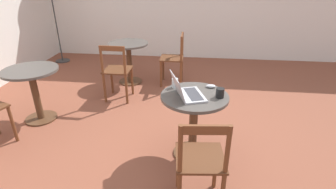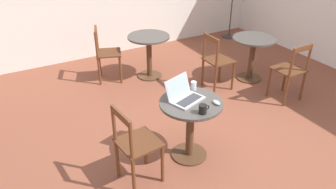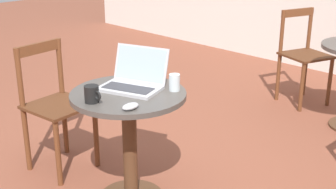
{
  "view_description": "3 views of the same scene",
  "coord_description": "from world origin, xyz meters",
  "px_view_note": "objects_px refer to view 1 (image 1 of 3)",
  "views": [
    {
      "loc": [
        -2.57,
        -0.1,
        1.8
      ],
      "look_at": [
        -0.09,
        0.19,
        0.61
      ],
      "focal_mm": 28.0,
      "sensor_mm": 36.0,
      "label": 1
    },
    {
      "loc": [
        -1.89,
        -2.5,
        2.44
      ],
      "look_at": [
        -0.28,
        0.38,
        0.56
      ],
      "focal_mm": 35.0,
      "sensor_mm": 36.0,
      "label": 2
    },
    {
      "loc": [
        1.64,
        -1.71,
        1.61
      ],
      "look_at": [
        -0.15,
        0.11,
        0.67
      ],
      "focal_mm": 50.0,
      "sensor_mm": 36.0,
      "label": 3
    }
  ],
  "objects_px": {
    "chair_mid_front": "(174,59)",
    "chair_mid_left": "(117,72)",
    "cafe_table_mid": "(129,54)",
    "cafe_table_far": "(33,84)",
    "mouse": "(211,86)",
    "chair_near_left": "(200,163)",
    "mug": "(220,93)",
    "laptop": "(187,92)",
    "cafe_table_near": "(194,113)",
    "drinking_glass": "(175,83)"
  },
  "relations": [
    {
      "from": "chair_mid_front",
      "to": "chair_mid_left",
      "type": "bearing_deg",
      "value": 131.89
    },
    {
      "from": "cafe_table_mid",
      "to": "chair_mid_left",
      "type": "distance_m",
      "value": 0.69
    },
    {
      "from": "cafe_table_far",
      "to": "mouse",
      "type": "relative_size",
      "value": 7.02
    },
    {
      "from": "chair_mid_left",
      "to": "cafe_table_mid",
      "type": "bearing_deg",
      "value": -0.78
    },
    {
      "from": "chair_near_left",
      "to": "mug",
      "type": "distance_m",
      "value": 0.74
    },
    {
      "from": "cafe_table_mid",
      "to": "chair_mid_left",
      "type": "height_order",
      "value": "chair_mid_left"
    },
    {
      "from": "cafe_table_mid",
      "to": "mouse",
      "type": "relative_size",
      "value": 7.02
    },
    {
      "from": "cafe_table_mid",
      "to": "mug",
      "type": "bearing_deg",
      "value": -144.11
    },
    {
      "from": "chair_mid_left",
      "to": "laptop",
      "type": "distance_m",
      "value": 1.67
    },
    {
      "from": "cafe_table_mid",
      "to": "cafe_table_far",
      "type": "height_order",
      "value": "same"
    },
    {
      "from": "chair_mid_front",
      "to": "chair_mid_left",
      "type": "height_order",
      "value": "same"
    },
    {
      "from": "cafe_table_near",
      "to": "chair_mid_left",
      "type": "xyz_separation_m",
      "value": [
        1.21,
        1.16,
        -0.06
      ]
    },
    {
      "from": "chair_mid_front",
      "to": "mouse",
      "type": "xyz_separation_m",
      "value": [
        -1.7,
        -0.54,
        0.27
      ]
    },
    {
      "from": "chair_near_left",
      "to": "mug",
      "type": "relative_size",
      "value": 7.37
    },
    {
      "from": "cafe_table_near",
      "to": "chair_mid_front",
      "type": "xyz_separation_m",
      "value": [
        1.91,
        0.38,
        -0.06
      ]
    },
    {
      "from": "cafe_table_mid",
      "to": "chair_near_left",
      "type": "height_order",
      "value": "chair_near_left"
    },
    {
      "from": "mug",
      "to": "drinking_glass",
      "type": "relative_size",
      "value": 1.21
    },
    {
      "from": "mouse",
      "to": "drinking_glass",
      "type": "distance_m",
      "value": 0.37
    },
    {
      "from": "cafe_table_far",
      "to": "chair_mid_left",
      "type": "bearing_deg",
      "value": -51.16
    },
    {
      "from": "laptop",
      "to": "mug",
      "type": "bearing_deg",
      "value": -86.64
    },
    {
      "from": "mouse",
      "to": "chair_mid_front",
      "type": "bearing_deg",
      "value": 17.47
    },
    {
      "from": "cafe_table_near",
      "to": "chair_near_left",
      "type": "distance_m",
      "value": 0.68
    },
    {
      "from": "cafe_table_near",
      "to": "cafe_table_mid",
      "type": "distance_m",
      "value": 2.21
    },
    {
      "from": "cafe_table_far",
      "to": "laptop",
      "type": "height_order",
      "value": "laptop"
    },
    {
      "from": "laptop",
      "to": "mouse",
      "type": "height_order",
      "value": "laptop"
    },
    {
      "from": "mouse",
      "to": "drinking_glass",
      "type": "height_order",
      "value": "drinking_glass"
    },
    {
      "from": "cafe_table_mid",
      "to": "chair_mid_front",
      "type": "height_order",
      "value": "chair_mid_front"
    },
    {
      "from": "mouse",
      "to": "cafe_table_far",
      "type": "bearing_deg",
      "value": 82.07
    },
    {
      "from": "laptop",
      "to": "mug",
      "type": "xyz_separation_m",
      "value": [
        0.02,
        -0.31,
        0.0
      ]
    },
    {
      "from": "chair_mid_front",
      "to": "drinking_glass",
      "type": "xyz_separation_m",
      "value": [
        -1.74,
        -0.17,
        0.31
      ]
    },
    {
      "from": "cafe_table_mid",
      "to": "laptop",
      "type": "xyz_separation_m",
      "value": [
        -1.93,
        -1.07,
        0.24
      ]
    },
    {
      "from": "chair_near_left",
      "to": "mouse",
      "type": "bearing_deg",
      "value": -5.78
    },
    {
      "from": "chair_mid_front",
      "to": "laptop",
      "type": "height_order",
      "value": "laptop"
    },
    {
      "from": "laptop",
      "to": "drinking_glass",
      "type": "bearing_deg",
      "value": 33.69
    },
    {
      "from": "cafe_table_far",
      "to": "chair_mid_left",
      "type": "xyz_separation_m",
      "value": [
        0.7,
        -0.87,
        -0.06
      ]
    },
    {
      "from": "chair_mid_front",
      "to": "chair_near_left",
      "type": "bearing_deg",
      "value": -170.18
    },
    {
      "from": "chair_near_left",
      "to": "laptop",
      "type": "relative_size",
      "value": 2.08
    },
    {
      "from": "cafe_table_mid",
      "to": "drinking_glass",
      "type": "bearing_deg",
      "value": -151.53
    },
    {
      "from": "laptop",
      "to": "chair_mid_front",
      "type": "bearing_deg",
      "value": 8.82
    },
    {
      "from": "chair_near_left",
      "to": "cafe_table_far",
      "type": "bearing_deg",
      "value": 60.53
    },
    {
      "from": "cafe_table_far",
      "to": "mug",
      "type": "xyz_separation_m",
      "value": [
        -0.53,
        -2.26,
        0.24
      ]
    },
    {
      "from": "mug",
      "to": "laptop",
      "type": "bearing_deg",
      "value": 93.36
    },
    {
      "from": "mug",
      "to": "drinking_glass",
      "type": "bearing_deg",
      "value": 67.73
    },
    {
      "from": "cafe_table_near",
      "to": "chair_near_left",
      "type": "xyz_separation_m",
      "value": [
        -0.68,
        -0.07,
        -0.06
      ]
    },
    {
      "from": "chair_mid_left",
      "to": "chair_near_left",
      "type": "bearing_deg",
      "value": -146.88
    },
    {
      "from": "cafe_table_far",
      "to": "chair_mid_front",
      "type": "bearing_deg",
      "value": -49.68
    },
    {
      "from": "chair_mid_left",
      "to": "mouse",
      "type": "xyz_separation_m",
      "value": [
        -1.0,
        -1.32,
        0.27
      ]
    },
    {
      "from": "cafe_table_mid",
      "to": "chair_mid_front",
      "type": "xyz_separation_m",
      "value": [
        0.01,
        -0.77,
        -0.06
      ]
    },
    {
      "from": "cafe_table_mid",
      "to": "drinking_glass",
      "type": "relative_size",
      "value": 7.25
    },
    {
      "from": "chair_near_left",
      "to": "chair_mid_front",
      "type": "xyz_separation_m",
      "value": [
        2.58,
        0.45,
        0.0
      ]
    }
  ]
}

